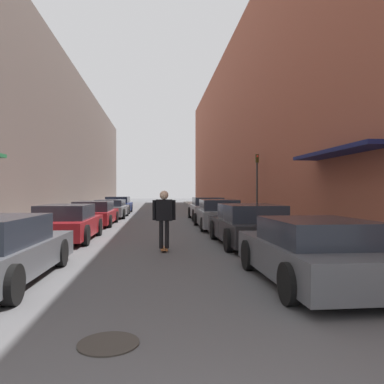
% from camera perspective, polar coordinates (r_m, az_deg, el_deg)
% --- Properties ---
extents(ground, '(120.25, 120.25, 0.00)m').
position_cam_1_polar(ground, '(23.05, -5.54, -4.15)').
color(ground, '#515154').
extents(curb_strip_left, '(1.80, 54.66, 0.12)m').
position_cam_1_polar(curb_strip_left, '(28.94, -15.40, -3.15)').
color(curb_strip_left, '#A3A099').
rests_on(curb_strip_left, ground).
extents(curb_strip_right, '(1.80, 54.66, 0.12)m').
position_cam_1_polar(curb_strip_right, '(28.92, 4.37, -3.14)').
color(curb_strip_right, '#A3A099').
rests_on(curb_strip_right, ground).
extents(building_row_left, '(4.90, 54.66, 10.76)m').
position_cam_1_polar(building_row_left, '(29.75, -20.96, 7.20)').
color(building_row_left, '#564C47').
rests_on(building_row_left, ground).
extents(building_row_right, '(4.90, 54.66, 13.71)m').
position_cam_1_polar(building_row_right, '(29.93, 9.94, 10.02)').
color(building_row_right, brown).
rests_on(building_row_right, ground).
extents(parked_car_left_1, '(1.94, 4.35, 1.26)m').
position_cam_1_polar(parked_car_left_1, '(13.79, -18.50, -4.53)').
color(parked_car_left_1, maroon).
rests_on(parked_car_left_1, ground).
extents(parked_car_left_2, '(2.03, 4.70, 1.22)m').
position_cam_1_polar(parked_car_left_2, '(19.59, -14.65, -3.20)').
color(parked_car_left_2, maroon).
rests_on(parked_car_left_2, ground).
extents(parked_car_left_3, '(2.06, 4.53, 1.16)m').
position_cam_1_polar(parked_car_left_3, '(24.78, -12.29, -2.52)').
color(parked_car_left_3, gray).
rests_on(parked_car_left_3, ground).
extents(parked_car_left_4, '(2.01, 4.21, 1.28)m').
position_cam_1_polar(parked_car_left_4, '(29.78, -11.18, -1.97)').
color(parked_car_left_4, navy).
rests_on(parked_car_left_4, ground).
extents(parked_car_right_0, '(2.02, 4.15, 1.22)m').
position_cam_1_polar(parked_car_right_0, '(7.45, 18.05, -8.68)').
color(parked_car_right_0, '#515459').
rests_on(parked_car_right_0, ground).
extents(parked_car_right_1, '(2.08, 4.53, 1.31)m').
position_cam_1_polar(parked_car_right_1, '(12.25, 8.73, -5.02)').
color(parked_car_right_1, '#232326').
rests_on(parked_car_right_1, ground).
extents(parked_car_right_2, '(1.94, 4.69, 1.34)m').
position_cam_1_polar(parked_car_right_2, '(17.44, 3.97, -3.42)').
color(parked_car_right_2, gray).
rests_on(parked_car_right_2, ground).
extents(parked_car_right_3, '(2.05, 4.42, 1.34)m').
position_cam_1_polar(parked_car_right_3, '(22.61, 2.34, -2.56)').
color(parked_car_right_3, '#B7B7BC').
rests_on(parked_car_right_3, ground).
extents(skateboarder, '(0.67, 0.78, 1.75)m').
position_cam_1_polar(skateboarder, '(10.89, -4.28, -3.33)').
color(skateboarder, brown).
rests_on(skateboarder, ground).
extents(manhole_cover, '(0.70, 0.70, 0.02)m').
position_cam_1_polar(manhole_cover, '(4.68, -12.62, -21.60)').
color(manhole_cover, '#332D28').
rests_on(manhole_cover, ground).
extents(traffic_light, '(0.16, 0.22, 3.59)m').
position_cam_1_polar(traffic_light, '(20.53, 9.88, 1.84)').
color(traffic_light, '#2D2D2D').
rests_on(traffic_light, curb_strip_right).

